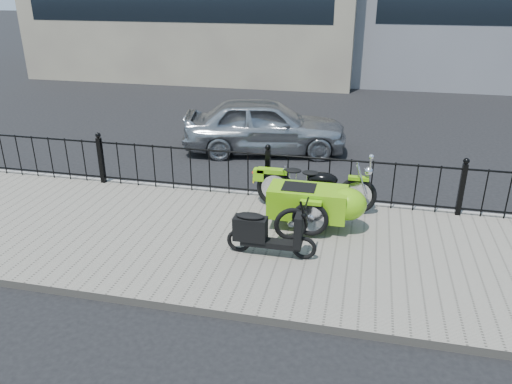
% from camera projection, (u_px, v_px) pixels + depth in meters
% --- Properties ---
extents(ground, '(120.00, 120.00, 0.00)m').
position_uv_depth(ground, '(252.00, 233.00, 8.60)').
color(ground, black).
rests_on(ground, ground).
extents(sidewalk, '(30.00, 3.80, 0.12)m').
position_uv_depth(sidewalk, '(245.00, 243.00, 8.13)').
color(sidewalk, gray).
rests_on(sidewalk, ground).
extents(curb, '(30.00, 0.10, 0.12)m').
position_uv_depth(curb, '(269.00, 197.00, 9.87)').
color(curb, gray).
rests_on(curb, ground).
extents(iron_fence, '(14.11, 0.11, 1.08)m').
position_uv_depth(iron_fence, '(268.00, 175.00, 9.54)').
color(iron_fence, black).
rests_on(iron_fence, sidewalk).
extents(motorcycle_sidecar, '(2.28, 1.48, 0.98)m').
position_uv_depth(motorcycle_sidecar, '(319.00, 199.00, 8.45)').
color(motorcycle_sidecar, black).
rests_on(motorcycle_sidecar, sidewalk).
extents(scooter, '(1.39, 0.41, 0.94)m').
position_uv_depth(scooter, '(265.00, 233.00, 7.55)').
color(scooter, black).
rests_on(scooter, sidewalk).
extents(spare_tire, '(0.55, 0.28, 0.56)m').
position_uv_depth(spare_tire, '(291.00, 224.00, 8.02)').
color(spare_tire, black).
rests_on(spare_tire, sidewalk).
extents(sedan_car, '(4.27, 2.39, 1.37)m').
position_uv_depth(sedan_car, '(265.00, 125.00, 12.42)').
color(sedan_car, '#A1A4A8').
rests_on(sedan_car, ground).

